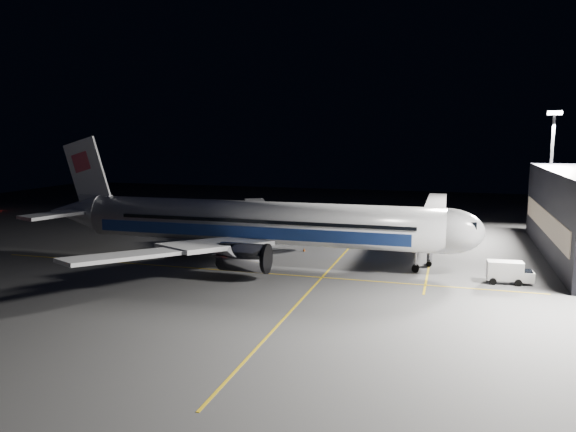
{
  "coord_description": "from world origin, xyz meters",
  "views": [
    {
      "loc": [
        24.48,
        -69.44,
        17.01
      ],
      "look_at": [
        3.43,
        2.0,
        6.0
      ],
      "focal_mm": 35.0,
      "sensor_mm": 36.0,
      "label": 1
    }
  ],
  "objects_px": {
    "jet_bridge": "(434,215)",
    "baggage_tug": "(267,232)",
    "safety_cone_c": "(233,241)",
    "safety_cone_b": "(305,241)",
    "safety_cone_a": "(304,249)",
    "airliner": "(251,223)",
    "floodlight_mast_north": "(551,162)",
    "service_truck": "(509,272)"
  },
  "relations": [
    {
      "from": "jet_bridge",
      "to": "baggage_tug",
      "type": "xyz_separation_m",
      "value": [
        -26.62,
        -0.86,
        -3.68
      ]
    },
    {
      "from": "baggage_tug",
      "to": "jet_bridge",
      "type": "bearing_deg",
      "value": -16.34
    },
    {
      "from": "safety_cone_c",
      "to": "safety_cone_b",
      "type": "bearing_deg",
      "value": 18.77
    },
    {
      "from": "safety_cone_a",
      "to": "safety_cone_b",
      "type": "relative_size",
      "value": 0.78
    },
    {
      "from": "airliner",
      "to": "safety_cone_a",
      "type": "height_order",
      "value": "airliner"
    },
    {
      "from": "airliner",
      "to": "floodlight_mast_north",
      "type": "xyz_separation_m",
      "value": [
        41.08,
        31.99,
        7.21
      ]
    },
    {
      "from": "airliner",
      "to": "safety_cone_c",
      "type": "relative_size",
      "value": 89.87
    },
    {
      "from": "floodlight_mast_north",
      "to": "safety_cone_a",
      "type": "xyz_separation_m",
      "value": [
        -35.86,
        -24.09,
        -12.1
      ]
    },
    {
      "from": "baggage_tug",
      "to": "safety_cone_c",
      "type": "distance_m",
      "value": 7.65
    },
    {
      "from": "service_truck",
      "to": "airliner",
      "type": "bearing_deg",
      "value": 171.94
    },
    {
      "from": "airliner",
      "to": "jet_bridge",
      "type": "relative_size",
      "value": 1.79
    },
    {
      "from": "airliner",
      "to": "safety_cone_a",
      "type": "bearing_deg",
      "value": 56.56
    },
    {
      "from": "jet_bridge",
      "to": "safety_cone_b",
      "type": "distance_m",
      "value": 20.16
    },
    {
      "from": "jet_bridge",
      "to": "service_truck",
      "type": "xyz_separation_m",
      "value": [
        9.09,
        -20.6,
        -3.21
      ]
    },
    {
      "from": "safety_cone_b",
      "to": "service_truck",
      "type": "bearing_deg",
      "value": -30.24
    },
    {
      "from": "floodlight_mast_north",
      "to": "service_truck",
      "type": "xyz_separation_m",
      "value": [
        -8.91,
        -34.53,
        -11.0
      ]
    },
    {
      "from": "safety_cone_c",
      "to": "safety_cone_a",
      "type": "bearing_deg",
      "value": -11.46
    },
    {
      "from": "safety_cone_c",
      "to": "service_truck",
      "type": "bearing_deg",
      "value": -18.26
    },
    {
      "from": "floodlight_mast_north",
      "to": "service_truck",
      "type": "bearing_deg",
      "value": -104.47
    },
    {
      "from": "airliner",
      "to": "safety_cone_a",
      "type": "xyz_separation_m",
      "value": [
        5.22,
        7.9,
        -4.89
      ]
    },
    {
      "from": "airliner",
      "to": "safety_cone_a",
      "type": "distance_m",
      "value": 10.65
    },
    {
      "from": "service_truck",
      "to": "baggage_tug",
      "type": "xyz_separation_m",
      "value": [
        -35.71,
        19.74,
        -0.47
      ]
    },
    {
      "from": "safety_cone_a",
      "to": "safety_cone_c",
      "type": "height_order",
      "value": "safety_cone_c"
    },
    {
      "from": "service_truck",
      "to": "safety_cone_c",
      "type": "xyz_separation_m",
      "value": [
        -39.09,
        12.9,
        -1.03
      ]
    },
    {
      "from": "baggage_tug",
      "to": "safety_cone_c",
      "type": "height_order",
      "value": "baggage_tug"
    },
    {
      "from": "baggage_tug",
      "to": "safety_cone_b",
      "type": "height_order",
      "value": "baggage_tug"
    },
    {
      "from": "jet_bridge",
      "to": "service_truck",
      "type": "height_order",
      "value": "jet_bridge"
    },
    {
      "from": "safety_cone_a",
      "to": "jet_bridge",
      "type": "bearing_deg",
      "value": 29.63
    },
    {
      "from": "airliner",
      "to": "safety_cone_b",
      "type": "relative_size",
      "value": 89.68
    },
    {
      "from": "safety_cone_b",
      "to": "floodlight_mast_north",
      "type": "bearing_deg",
      "value": 25.75
    },
    {
      "from": "floodlight_mast_north",
      "to": "baggage_tug",
      "type": "xyz_separation_m",
      "value": [
        -44.62,
        -14.79,
        -11.47
      ]
    },
    {
      "from": "floodlight_mast_north",
      "to": "safety_cone_a",
      "type": "height_order",
      "value": "floodlight_mast_north"
    },
    {
      "from": "service_truck",
      "to": "floodlight_mast_north",
      "type": "bearing_deg",
      "value": 71.98
    },
    {
      "from": "airliner",
      "to": "floodlight_mast_north",
      "type": "height_order",
      "value": "floodlight_mast_north"
    },
    {
      "from": "jet_bridge",
      "to": "safety_cone_c",
      "type": "relative_size",
      "value": 50.29
    },
    {
      "from": "airliner",
      "to": "baggage_tug",
      "type": "relative_size",
      "value": 19.13
    },
    {
      "from": "safety_cone_c",
      "to": "floodlight_mast_north",
      "type": "bearing_deg",
      "value": 24.26
    },
    {
      "from": "service_truck",
      "to": "safety_cone_b",
      "type": "relative_size",
      "value": 7.48
    },
    {
      "from": "jet_bridge",
      "to": "baggage_tug",
      "type": "distance_m",
      "value": 26.89
    },
    {
      "from": "baggage_tug",
      "to": "safety_cone_a",
      "type": "relative_size",
      "value": 5.98
    },
    {
      "from": "airliner",
      "to": "safety_cone_b",
      "type": "distance_m",
      "value": 15.28
    },
    {
      "from": "safety_cone_b",
      "to": "safety_cone_c",
      "type": "height_order",
      "value": "safety_cone_b"
    }
  ]
}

